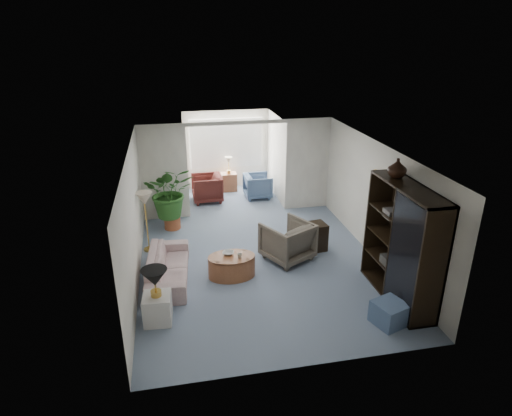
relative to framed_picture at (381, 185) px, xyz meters
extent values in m
plane|color=gray|center=(-2.46, 0.10, -1.70)|extent=(6.00, 6.00, 0.00)
plane|color=gray|center=(-2.46, 4.20, -1.70)|extent=(2.60, 2.60, 0.00)
cube|color=white|center=(-4.36, 3.10, -0.45)|extent=(1.20, 0.12, 2.50)
cube|color=white|center=(-0.56, 3.10, -0.45)|extent=(1.20, 0.12, 2.50)
cube|color=white|center=(-2.46, 3.10, 0.75)|extent=(2.60, 0.12, 0.10)
cube|color=white|center=(-2.46, 5.28, -0.30)|extent=(2.20, 0.02, 1.50)
cube|color=white|center=(-2.46, 5.25, -0.30)|extent=(2.20, 0.02, 1.50)
cube|color=beige|center=(0.00, 0.00, 0.00)|extent=(0.04, 0.50, 0.40)
imported|color=beige|center=(-4.38, 0.00, -1.42)|extent=(0.90, 1.99, 0.57)
cube|color=silver|center=(-4.58, -1.35, -1.45)|extent=(0.50, 0.50, 0.51)
cone|color=black|center=(-4.58, -1.35, -0.84)|extent=(0.44, 0.44, 0.30)
cone|color=beige|center=(-4.80, 1.35, -0.45)|extent=(0.36, 0.36, 0.28)
cylinder|color=#995B37|center=(-3.13, -0.13, -1.47)|extent=(1.19, 1.19, 0.45)
imported|color=beige|center=(-3.18, -0.03, -1.22)|extent=(0.28, 0.28, 0.06)
imported|color=#BEB7A6|center=(-2.98, -0.23, -1.20)|extent=(0.12, 0.12, 0.09)
imported|color=#6A6253|center=(-1.84, 0.35, -1.27)|extent=(1.25, 1.26, 0.86)
cube|color=black|center=(-1.14, 0.65, -1.39)|extent=(0.57, 0.48, 0.63)
cube|color=black|center=(-0.23, -1.46, -0.61)|extent=(0.52, 1.96, 2.18)
imported|color=black|center=(-0.23, -0.96, 0.66)|extent=(0.33, 0.33, 0.35)
cube|color=slate|center=(-0.74, -2.18, -1.50)|extent=(0.63, 0.63, 0.40)
cylinder|color=#A55330|center=(-4.24, 2.44, -1.54)|extent=(0.40, 0.40, 0.32)
imported|color=#2A5F20|center=(-4.24, 2.44, -0.72)|extent=(1.18, 1.02, 1.31)
imported|color=slate|center=(-1.71, 4.15, -1.35)|extent=(0.78, 0.76, 0.70)
imported|color=#531E1C|center=(-3.21, 4.15, -1.31)|extent=(0.87, 0.84, 0.78)
cube|color=#995B37|center=(-2.46, 4.90, -1.42)|extent=(0.46, 0.36, 0.55)
cube|color=#565350|center=(-0.28, -1.10, -0.16)|extent=(0.30, 0.26, 0.16)
cube|color=#3E3C39|center=(-0.28, -1.60, -0.61)|extent=(0.30, 0.26, 0.16)
cube|color=#32302D|center=(-0.28, -1.20, -1.06)|extent=(0.30, 0.26, 0.16)
camera|label=1|loc=(-4.18, -7.79, 2.96)|focal=30.81mm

